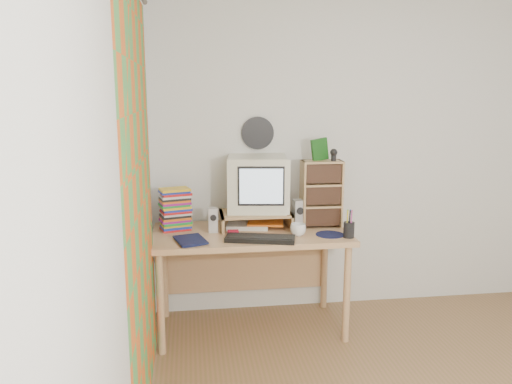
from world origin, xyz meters
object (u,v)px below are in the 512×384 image
object	(u,v)px
desk	(250,247)
mug	(298,230)
keyboard	(260,239)
diary	(177,240)
cd_rack	(321,194)
crt_monitor	(258,184)
dvd_stack	(175,210)

from	to	relation	value
desk	mug	distance (m)	0.42
keyboard	diary	size ratio (longest dim) A/B	2.07
diary	cd_rack	bearing A→B (deg)	0.63
desk	cd_rack	xyz separation A→B (m)	(0.54, 0.02, 0.38)
keyboard	cd_rack	size ratio (longest dim) A/B	0.94
crt_monitor	cd_rack	xyz separation A→B (m)	(0.47, -0.07, -0.07)
cd_rack	diary	xyz separation A→B (m)	(-1.06, -0.30, -0.23)
mug	diary	xyz separation A→B (m)	(-0.84, -0.07, -0.02)
desk	keyboard	size ratio (longest dim) A/B	2.99
keyboard	cd_rack	bearing A→B (deg)	46.64
dvd_stack	mug	size ratio (longest dim) A/B	2.66
diary	mug	bearing A→B (deg)	-10.18
diary	dvd_stack	bearing A→B (deg)	77.36
desk	diary	distance (m)	0.61
keyboard	crt_monitor	bearing A→B (deg)	99.01
keyboard	cd_rack	xyz separation A→B (m)	(0.50, 0.32, 0.23)
crt_monitor	dvd_stack	size ratio (longest dim) A/B	1.46
cd_rack	mug	world-z (taller)	cd_rack
desk	crt_monitor	distance (m)	0.47
keyboard	mug	world-z (taller)	mug
dvd_stack	mug	distance (m)	0.90
keyboard	cd_rack	distance (m)	0.64
cd_rack	desk	bearing A→B (deg)	-177.19
crt_monitor	keyboard	world-z (taller)	crt_monitor
dvd_stack	diary	xyz separation A→B (m)	(0.01, -0.35, -0.12)
keyboard	mug	bearing A→B (deg)	32.16
crt_monitor	mug	distance (m)	0.47
keyboard	cd_rack	world-z (taller)	cd_rack
dvd_stack	crt_monitor	bearing A→B (deg)	-13.10
cd_rack	diary	size ratio (longest dim) A/B	2.20
desk	dvd_stack	world-z (taller)	dvd_stack
desk	mug	bearing A→B (deg)	-33.58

